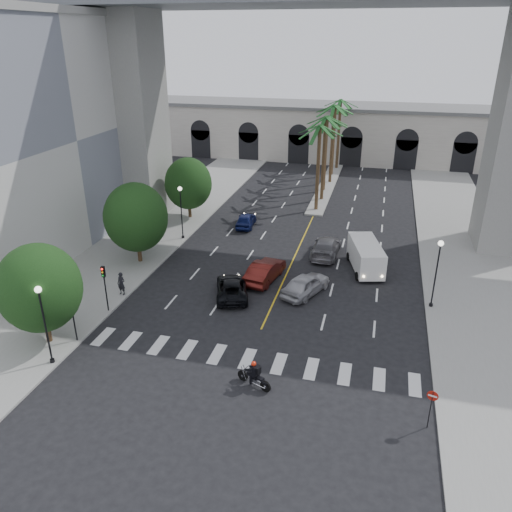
{
  "coord_description": "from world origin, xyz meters",
  "views": [
    {
      "loc": [
        6.94,
        -26.26,
        18.45
      ],
      "look_at": [
        -1.39,
        6.0,
        3.62
      ],
      "focal_mm": 35.0,
      "sensor_mm": 36.0,
      "label": 1
    }
  ],
  "objects": [
    {
      "name": "ground",
      "position": [
        0.0,
        0.0,
        0.0
      ],
      "size": [
        140.0,
        140.0,
        0.0
      ],
      "primitive_type": "plane",
      "color": "black",
      "rests_on": "ground"
    },
    {
      "name": "sidewalk_left",
      "position": [
        -15.0,
        15.0,
        0.07
      ],
      "size": [
        8.0,
        100.0,
        0.15
      ],
      "primitive_type": "cube",
      "color": "gray",
      "rests_on": "ground"
    },
    {
      "name": "sidewalk_right",
      "position": [
        15.0,
        15.0,
        0.07
      ],
      "size": [
        8.0,
        100.0,
        0.15
      ],
      "primitive_type": "cube",
      "color": "gray",
      "rests_on": "ground"
    },
    {
      "name": "median",
      "position": [
        0.0,
        38.0,
        0.1
      ],
      "size": [
        2.0,
        24.0,
        0.2
      ],
      "primitive_type": "cube",
      "color": "gray",
      "rests_on": "ground"
    },
    {
      "name": "pier_building",
      "position": [
        0.0,
        55.0,
        4.27
      ],
      "size": [
        71.0,
        10.5,
        8.5
      ],
      "color": "beige",
      "rests_on": "ground"
    },
    {
      "name": "bridge",
      "position": [
        3.42,
        22.0,
        18.51
      ],
      "size": [
        75.0,
        13.0,
        26.0
      ],
      "color": "gray",
      "rests_on": "ground"
    },
    {
      "name": "palm_a",
      "position": [
        0.0,
        28.0,
        9.1
      ],
      "size": [
        3.2,
        3.2,
        10.3
      ],
      "color": "#47331E",
      "rests_on": "ground"
    },
    {
      "name": "palm_b",
      "position": [
        0.1,
        32.0,
        9.37
      ],
      "size": [
        3.2,
        3.2,
        10.6
      ],
      "color": "#47331E",
      "rests_on": "ground"
    },
    {
      "name": "palm_c",
      "position": [
        -0.2,
        36.0,
        8.91
      ],
      "size": [
        3.2,
        3.2,
        10.1
      ],
      "color": "#47331E",
      "rests_on": "ground"
    },
    {
      "name": "palm_d",
      "position": [
        0.15,
        40.0,
        9.65
      ],
      "size": [
        3.2,
        3.2,
        10.9
      ],
      "color": "#47331E",
      "rests_on": "ground"
    },
    {
      "name": "palm_e",
      "position": [
        -0.1,
        44.0,
        9.19
      ],
      "size": [
        3.2,
        3.2,
        10.4
      ],
      "color": "#47331E",
      "rests_on": "ground"
    },
    {
      "name": "palm_f",
      "position": [
        0.2,
        48.0,
        9.46
      ],
      "size": [
        3.2,
        3.2,
        10.7
      ],
      "color": "#47331E",
      "rests_on": "ground"
    },
    {
      "name": "street_tree_near",
      "position": [
        -13.0,
        -3.0,
        4.02
      ],
      "size": [
        5.2,
        5.2,
        6.89
      ],
      "color": "#382616",
      "rests_on": "ground"
    },
    {
      "name": "street_tree_mid",
      "position": [
        -13.0,
        10.0,
        4.21
      ],
      "size": [
        5.44,
        5.44,
        7.21
      ],
      "color": "#382616",
      "rests_on": "ground"
    },
    {
      "name": "street_tree_far",
      "position": [
        -13.0,
        22.0,
        3.9
      ],
      "size": [
        5.04,
        5.04,
        6.68
      ],
      "color": "#382616",
      "rests_on": "ground"
    },
    {
      "name": "lamp_post_left_near",
      "position": [
        -11.4,
        -5.0,
        3.22
      ],
      "size": [
        0.4,
        0.4,
        5.35
      ],
      "color": "black",
      "rests_on": "ground"
    },
    {
      "name": "lamp_post_left_far",
      "position": [
        -11.4,
        16.0,
        3.22
      ],
      "size": [
        0.4,
        0.4,
        5.35
      ],
      "color": "black",
      "rests_on": "ground"
    },
    {
      "name": "lamp_post_right",
      "position": [
        11.4,
        8.0,
        3.22
      ],
      "size": [
        0.4,
        0.4,
        5.35
      ],
      "color": "black",
      "rests_on": "ground"
    },
    {
      "name": "traffic_signal_near",
      "position": [
        -11.3,
        -2.5,
        2.51
      ],
      "size": [
        0.25,
        0.18,
        3.65
      ],
      "color": "black",
      "rests_on": "ground"
    },
    {
      "name": "traffic_signal_far",
      "position": [
        -11.3,
        1.5,
        2.51
      ],
      "size": [
        0.25,
        0.18,
        3.65
      ],
      "color": "black",
      "rests_on": "ground"
    },
    {
      "name": "motorcycle_rider",
      "position": [
        1.11,
        -3.93,
        0.75
      ],
      "size": [
        2.18,
        1.01,
        1.67
      ],
      "rotation": [
        0.0,
        0.0,
        -0.4
      ],
      "color": "black",
      "rests_on": "ground"
    },
    {
      "name": "car_a",
      "position": [
        2.09,
        7.86,
        0.82
      ],
      "size": [
        3.69,
        5.19,
        1.64
      ],
      "primitive_type": "imported",
      "rotation": [
        0.0,
        0.0,
        2.73
      ],
      "color": "#A2A2A7",
      "rests_on": "ground"
    },
    {
      "name": "car_b",
      "position": [
        -1.5,
        9.37,
        0.84
      ],
      "size": [
        2.59,
        5.32,
        1.68
      ],
      "primitive_type": "imported",
      "rotation": [
        0.0,
        0.0,
        2.98
      ],
      "color": "#4F130F",
      "rests_on": "ground"
    },
    {
      "name": "car_c",
      "position": [
        -3.34,
        6.1,
        0.7
      ],
      "size": [
        3.75,
        5.49,
        1.4
      ],
      "primitive_type": "imported",
      "rotation": [
        0.0,
        0.0,
        3.45
      ],
      "color": "black",
      "rests_on": "ground"
    },
    {
      "name": "car_d",
      "position": [
        2.68,
        15.67,
        0.81
      ],
      "size": [
        2.45,
        5.66,
        1.62
      ],
      "primitive_type": "imported",
      "rotation": [
        0.0,
        0.0,
        3.11
      ],
      "color": "slate",
      "rests_on": "ground"
    },
    {
      "name": "car_e",
      "position": [
        -6.37,
        21.03,
        0.72
      ],
      "size": [
        2.08,
        4.38,
        1.45
      ],
      "primitive_type": "imported",
      "rotation": [
        0.0,
        0.0,
        3.23
      ],
      "color": "#111A50",
      "rests_on": "ground"
    },
    {
      "name": "cargo_van",
      "position": [
        6.32,
        13.34,
        1.35
      ],
      "size": [
        3.52,
        6.03,
        2.42
      ],
      "rotation": [
        0.0,
        0.0,
        0.27
      ],
      "color": "white",
      "rests_on": "ground"
    },
    {
      "name": "pedestrian_a",
      "position": [
        -11.5,
        3.97,
        1.05
      ],
      "size": [
        0.71,
        0.52,
        1.81
      ],
      "primitive_type": "imported",
      "rotation": [
        0.0,
        0.0,
        -0.14
      ],
      "color": "black",
      "rests_on": "sidewalk_left"
    },
    {
      "name": "pedestrian_b",
      "position": [
        -16.14,
        4.15,
        0.95
      ],
      "size": [
        0.98,
        0.96,
        1.59
      ],
      "primitive_type": "imported",
      "rotation": [
        0.0,
        0.0,
        -0.69
      ],
      "color": "black",
      "rests_on": "sidewalk_left"
    },
    {
      "name": "do_not_enter_sign",
      "position": [
        10.5,
        -4.89,
        1.68
      ],
      "size": [
        0.56,
        0.17,
        2.31
      ],
      "rotation": [
        0.0,
        0.0,
        -0.25
      ],
      "color": "black",
      "rests_on": "ground"
    }
  ]
}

